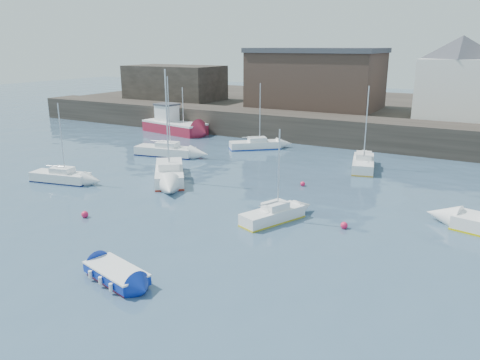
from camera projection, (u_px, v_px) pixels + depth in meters
The scene contains 17 objects.
water at pixel (124, 266), 23.52m from camera, with size 220.00×220.00×0.00m, color #2D4760.
quay_wall at pixel (340, 130), 52.49m from camera, with size 90.00×5.00×3.00m, color #28231E.
land_strip at pixel (378, 112), 67.62m from camera, with size 90.00×32.00×2.80m, color #28231E.
bldg_east_d at pixel (459, 77), 51.17m from camera, with size 11.14×11.14×8.95m.
warehouse at pixel (316, 78), 60.59m from camera, with size 16.40×10.40×7.60m.
bldg_west at pixel (175, 83), 70.40m from camera, with size 14.00×8.00×5.00m.
blue_dinghy at pixel (116, 274), 21.96m from camera, with size 3.80×2.35×0.67m.
fishing_boat at pixel (173, 124), 59.36m from camera, with size 9.21×4.84×5.80m.
sailboat_a at pixel (61, 177), 37.91m from camera, with size 5.15×2.54×6.42m.
sailboat_b at pixel (169, 172), 38.67m from camera, with size 6.01×6.88×8.97m.
sailboat_c at pixel (273, 215), 29.39m from camera, with size 3.02×4.64×5.84m.
sailboat_e at pixel (165, 151), 46.98m from camera, with size 6.34×2.97×7.85m.
sailboat_f at pixel (363, 163), 41.97m from camera, with size 3.08×5.89×7.32m.
sailboat_h at pixel (255, 145), 50.17m from camera, with size 5.22×4.80×6.93m.
buoy_near at pixel (85, 217), 30.21m from camera, with size 0.45×0.45×0.45m, color #EA1D4C.
buoy_mid at pixel (344, 228), 28.38m from camera, with size 0.44×0.44×0.44m, color #EA1D4C.
buoy_far at pixel (303, 186), 36.98m from camera, with size 0.38×0.38×0.38m, color #EA1D4C.
Camera 1 is at (15.52, -15.85, 10.70)m, focal length 35.00 mm.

